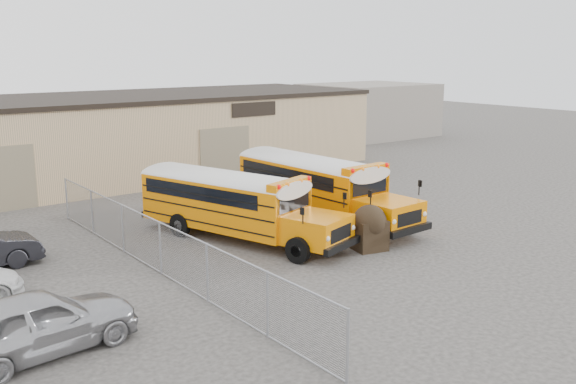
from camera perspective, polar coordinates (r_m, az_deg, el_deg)
ground at (r=22.64m, az=6.14°, el=-6.18°), size 120.00×120.00×0.00m
warehouse at (r=38.75m, az=-14.65°, el=4.92°), size 30.20×10.20×4.67m
chainlink_fence at (r=21.43m, az=-11.28°, el=-4.91°), size 0.07×18.07×1.81m
distant_building_right at (r=55.62m, az=7.12°, el=7.25°), size 10.00×8.00×4.40m
school_bus_left at (r=28.76m, az=-13.28°, el=0.78°), size 4.77×9.35×2.66m
school_bus_right at (r=32.12m, az=-4.33°, el=2.41°), size 2.84×9.61×2.78m
tarp_bundle at (r=23.78m, az=7.25°, el=-3.09°), size 1.34×1.25×1.70m
car_silver at (r=16.86m, az=-21.33°, el=-10.77°), size 4.93×2.39×1.62m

